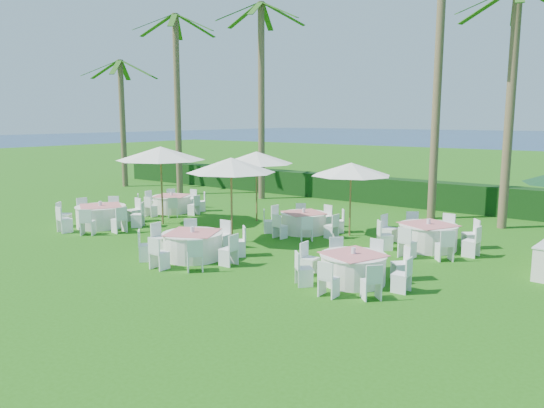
{
  "coord_description": "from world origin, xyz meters",
  "views": [
    {
      "loc": [
        11.12,
        -10.83,
        3.98
      ],
      "look_at": [
        1.26,
        2.31,
        1.3
      ],
      "focal_mm": 35.0,
      "sensor_mm": 36.0,
      "label": 1
    }
  ],
  "objects_px": {
    "banquet_table_a": "(101,216)",
    "umbrella_a": "(161,153)",
    "umbrella_c": "(256,158)",
    "banquet_table_c": "(353,268)",
    "umbrella_d": "(351,169)",
    "banquet_table_f": "(428,236)",
    "banquet_table_d": "(172,203)",
    "umbrella_b": "(231,165)",
    "banquet_table_e": "(304,222)",
    "banquet_table_b": "(193,245)"
  },
  "relations": [
    {
      "from": "banquet_table_a",
      "to": "umbrella_a",
      "type": "distance_m",
      "value": 3.17
    },
    {
      "from": "banquet_table_a",
      "to": "umbrella_c",
      "type": "height_order",
      "value": "umbrella_c"
    },
    {
      "from": "banquet_table_c",
      "to": "umbrella_d",
      "type": "xyz_separation_m",
      "value": [
        -2.59,
        4.57,
        1.9
      ]
    },
    {
      "from": "umbrella_d",
      "to": "banquet_table_c",
      "type": "bearing_deg",
      "value": -60.49
    },
    {
      "from": "banquet_table_a",
      "to": "banquet_table_f",
      "type": "relative_size",
      "value": 1.02
    },
    {
      "from": "umbrella_a",
      "to": "umbrella_d",
      "type": "xyz_separation_m",
      "value": [
        6.66,
        2.44,
        -0.39
      ]
    },
    {
      "from": "banquet_table_f",
      "to": "umbrella_d",
      "type": "height_order",
      "value": "umbrella_d"
    },
    {
      "from": "banquet_table_c",
      "to": "umbrella_d",
      "type": "relative_size",
      "value": 1.05
    },
    {
      "from": "banquet_table_d",
      "to": "umbrella_d",
      "type": "relative_size",
      "value": 1.05
    },
    {
      "from": "umbrella_b",
      "to": "umbrella_c",
      "type": "distance_m",
      "value": 3.7
    },
    {
      "from": "banquet_table_f",
      "to": "umbrella_b",
      "type": "distance_m",
      "value": 6.47
    },
    {
      "from": "banquet_table_e",
      "to": "umbrella_c",
      "type": "xyz_separation_m",
      "value": [
        -2.65,
        0.69,
        2.09
      ]
    },
    {
      "from": "banquet_table_a",
      "to": "umbrella_c",
      "type": "distance_m",
      "value": 6.17
    },
    {
      "from": "umbrella_b",
      "to": "banquet_table_b",
      "type": "bearing_deg",
      "value": -79.65
    },
    {
      "from": "banquet_table_d",
      "to": "banquet_table_e",
      "type": "xyz_separation_m",
      "value": [
        6.76,
        -0.05,
        -0.0
      ]
    },
    {
      "from": "banquet_table_c",
      "to": "banquet_table_f",
      "type": "xyz_separation_m",
      "value": [
        0.22,
        4.37,
        0.03
      ]
    },
    {
      "from": "banquet_table_a",
      "to": "banquet_table_b",
      "type": "bearing_deg",
      "value": -10.82
    },
    {
      "from": "banquet_table_d",
      "to": "banquet_table_f",
      "type": "xyz_separation_m",
      "value": [
        11.1,
        0.27,
        0.03
      ]
    },
    {
      "from": "banquet_table_a",
      "to": "umbrella_b",
      "type": "bearing_deg",
      "value": 10.44
    },
    {
      "from": "banquet_table_d",
      "to": "banquet_table_e",
      "type": "relative_size",
      "value": 1.0
    },
    {
      "from": "banquet_table_e",
      "to": "umbrella_d",
      "type": "bearing_deg",
      "value": 18.89
    },
    {
      "from": "banquet_table_b",
      "to": "banquet_table_e",
      "type": "relative_size",
      "value": 1.07
    },
    {
      "from": "banquet_table_c",
      "to": "umbrella_b",
      "type": "xyz_separation_m",
      "value": [
        -5.14,
        1.41,
        2.12
      ]
    },
    {
      "from": "banquet_table_b",
      "to": "umbrella_a",
      "type": "xyz_separation_m",
      "value": [
        -4.5,
        2.86,
        2.27
      ]
    },
    {
      "from": "umbrella_a",
      "to": "umbrella_c",
      "type": "distance_m",
      "value": 3.6
    },
    {
      "from": "banquet_table_d",
      "to": "banquet_table_e",
      "type": "distance_m",
      "value": 6.76
    },
    {
      "from": "banquet_table_b",
      "to": "umbrella_c",
      "type": "xyz_separation_m",
      "value": [
        -2.02,
        5.47,
        2.07
      ]
    },
    {
      "from": "banquet_table_e",
      "to": "umbrella_a",
      "type": "bearing_deg",
      "value": -159.55
    },
    {
      "from": "banquet_table_d",
      "to": "banquet_table_a",
      "type": "bearing_deg",
      "value": -86.52
    },
    {
      "from": "banquet_table_f",
      "to": "umbrella_d",
      "type": "bearing_deg",
      "value": 175.79
    },
    {
      "from": "banquet_table_f",
      "to": "umbrella_d",
      "type": "distance_m",
      "value": 3.38
    },
    {
      "from": "banquet_table_a",
      "to": "umbrella_c",
      "type": "xyz_separation_m",
      "value": [
        3.89,
        4.34,
        2.05
      ]
    },
    {
      "from": "banquet_table_a",
      "to": "banquet_table_f",
      "type": "xyz_separation_m",
      "value": [
        10.88,
        3.97,
        -0.01
      ]
    },
    {
      "from": "banquet_table_a",
      "to": "banquet_table_c",
      "type": "relative_size",
      "value": 1.11
    },
    {
      "from": "banquet_table_e",
      "to": "umbrella_a",
      "type": "height_order",
      "value": "umbrella_a"
    },
    {
      "from": "banquet_table_b",
      "to": "banquet_table_d",
      "type": "bearing_deg",
      "value": 141.77
    },
    {
      "from": "banquet_table_a",
      "to": "banquet_table_d",
      "type": "distance_m",
      "value": 3.71
    },
    {
      "from": "banquet_table_c",
      "to": "banquet_table_e",
      "type": "distance_m",
      "value": 5.78
    },
    {
      "from": "banquet_table_a",
      "to": "banquet_table_b",
      "type": "height_order",
      "value": "banquet_table_a"
    },
    {
      "from": "banquet_table_d",
      "to": "banquet_table_f",
      "type": "bearing_deg",
      "value": 1.39
    },
    {
      "from": "banquet_table_d",
      "to": "umbrella_d",
      "type": "height_order",
      "value": "umbrella_d"
    },
    {
      "from": "umbrella_a",
      "to": "umbrella_d",
      "type": "distance_m",
      "value": 7.11
    },
    {
      "from": "umbrella_b",
      "to": "umbrella_c",
      "type": "bearing_deg",
      "value": 116.04
    },
    {
      "from": "banquet_table_f",
      "to": "umbrella_a",
      "type": "height_order",
      "value": "umbrella_a"
    },
    {
      "from": "banquet_table_b",
      "to": "banquet_table_c",
      "type": "bearing_deg",
      "value": 8.72
    },
    {
      "from": "banquet_table_d",
      "to": "umbrella_a",
      "type": "relative_size",
      "value": 0.87
    },
    {
      "from": "umbrella_b",
      "to": "umbrella_a",
      "type": "bearing_deg",
      "value": 170.04
    },
    {
      "from": "banquet_table_f",
      "to": "umbrella_b",
      "type": "relative_size",
      "value": 1.1
    },
    {
      "from": "banquet_table_a",
      "to": "banquet_table_b",
      "type": "distance_m",
      "value": 6.01
    },
    {
      "from": "banquet_table_e",
      "to": "umbrella_b",
      "type": "bearing_deg",
      "value": -111.2
    }
  ]
}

